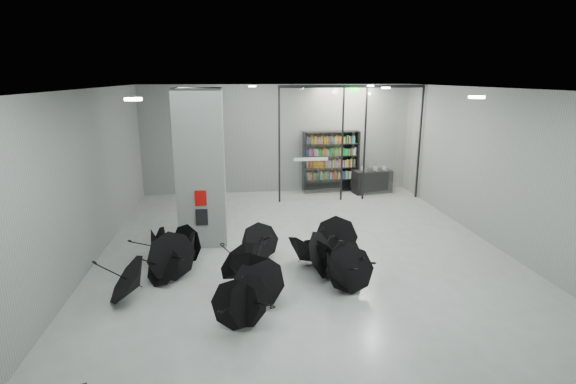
{
  "coord_description": "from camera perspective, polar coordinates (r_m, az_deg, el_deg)",
  "views": [
    {
      "loc": [
        -1.66,
        -9.39,
        4.27
      ],
      "look_at": [
        -0.3,
        1.5,
        1.4
      ],
      "focal_mm": 27.61,
      "sensor_mm": 36.0,
      "label": 1
    }
  ],
  "objects": [
    {
      "name": "room",
      "position": [
        9.64,
        2.89,
        6.13
      ],
      "size": [
        14.0,
        14.02,
        4.01
      ],
      "color": "gray",
      "rests_on": "ground"
    },
    {
      "name": "column",
      "position": [
        11.65,
        -11.13,
        3.13
      ],
      "size": [
        1.2,
        1.2,
        4.0
      ],
      "primitive_type": "cube",
      "color": "slate",
      "rests_on": "ground"
    },
    {
      "name": "fire_cabinet",
      "position": [
        11.19,
        -11.17,
        -0.76
      ],
      "size": [
        0.28,
        0.04,
        0.38
      ],
      "primitive_type": "cube",
      "color": "#A50A07",
      "rests_on": "column"
    },
    {
      "name": "info_panel",
      "position": [
        11.33,
        -11.05,
        -3.19
      ],
      "size": [
        0.3,
        0.03,
        0.42
      ],
      "primitive_type": "cube",
      "color": "black",
      "rests_on": "column"
    },
    {
      "name": "exit_sign",
      "position": [
        15.25,
        8.53,
        12.81
      ],
      "size": [
        0.3,
        0.06,
        0.15
      ],
      "primitive_type": "cube",
      "color": "#0CE533",
      "rests_on": "room"
    },
    {
      "name": "glass_partition",
      "position": [
        15.57,
        8.08,
        6.8
      ],
      "size": [
        5.06,
        0.08,
        4.0
      ],
      "color": "silver",
      "rests_on": "ground"
    },
    {
      "name": "bookshelf",
      "position": [
        16.84,
        5.53,
        3.9
      ],
      "size": [
        2.12,
        0.61,
        2.3
      ],
      "primitive_type": null,
      "rotation": [
        0.0,
        0.0,
        0.09
      ],
      "color": "black",
      "rests_on": "ground"
    },
    {
      "name": "shop_counter",
      "position": [
        16.99,
        10.78,
        1.34
      ],
      "size": [
        1.52,
        0.82,
        0.86
      ],
      "primitive_type": "cube",
      "rotation": [
        0.0,
        0.0,
        0.18
      ],
      "color": "black",
      "rests_on": "ground"
    },
    {
      "name": "umbrella_cluster",
      "position": [
        9.71,
        -4.87,
        -9.51
      ],
      "size": [
        5.67,
        4.35,
        1.33
      ],
      "color": "black",
      "rests_on": "ground"
    }
  ]
}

